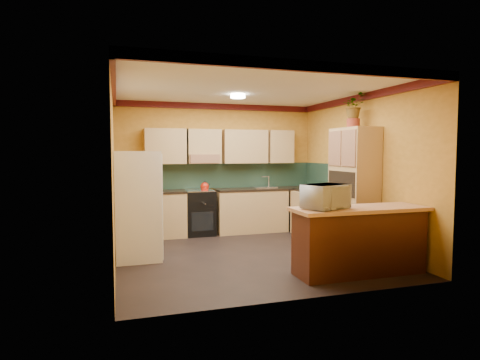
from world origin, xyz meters
name	(u,v)px	position (x,y,z in m)	size (l,w,h in m)	color
room_shell	(245,128)	(0.02, 0.28, 2.09)	(4.24, 4.24, 2.72)	black
base_cabinets_back	(229,212)	(0.17, 1.80, 0.44)	(3.65, 0.60, 0.88)	tan
countertop_back	(229,190)	(0.17, 1.80, 0.90)	(3.65, 0.62, 0.04)	black
stove	(200,213)	(-0.46, 1.80, 0.46)	(0.58, 0.58, 0.91)	black
kettle	(205,186)	(-0.36, 1.75, 1.00)	(0.17, 0.17, 0.18)	#B61C0C
sink	(264,187)	(0.94, 1.80, 0.94)	(0.48, 0.40, 0.03)	silver
base_cabinets_right	(314,213)	(1.80, 1.14, 0.44)	(0.60, 0.80, 0.88)	tan
countertop_right	(315,191)	(1.80, 1.14, 0.90)	(0.62, 0.80, 0.04)	black
fridge	(138,206)	(-1.75, 0.22, 0.85)	(0.68, 0.66, 1.70)	white
pantry	(354,189)	(1.85, -0.18, 1.05)	(0.48, 0.90, 2.10)	tan
fern_pot	(353,123)	(1.85, -0.13, 2.18)	(0.22, 0.22, 0.16)	maroon
fern	(354,106)	(1.85, -0.13, 2.47)	(0.39, 0.33, 0.43)	tan
breakfast_bar	(359,242)	(1.13, -1.45, 0.44)	(1.80, 0.55, 0.88)	#522513
bar_top	(360,209)	(1.13, -1.45, 0.91)	(1.90, 0.65, 0.05)	tan
microwave	(326,197)	(0.60, -1.45, 1.09)	(0.59, 0.40, 0.33)	white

